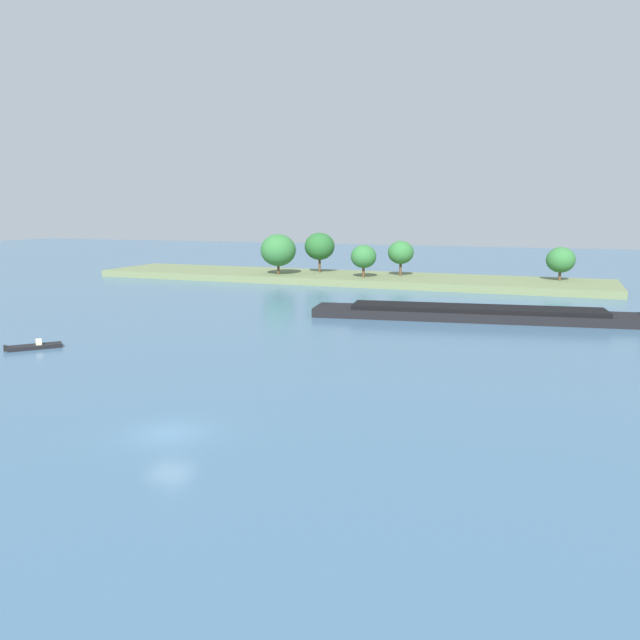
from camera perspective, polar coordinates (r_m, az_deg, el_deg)
name	(u,v)px	position (r m, az deg, el deg)	size (l,w,h in m)	color
ground_plane	(169,433)	(37.97, -13.44, -9.89)	(400.00, 400.00, 0.00)	#3D607F
treeline_island	(344,271)	(114.19, 2.17, 4.41)	(92.32, 17.22, 8.56)	#66754C
cargo_barge	(498,313)	(76.42, 15.72, 0.60)	(41.64, 11.55, 5.64)	black
small_motorboat	(35,346)	(64.34, -24.34, -2.18)	(4.24, 4.46, 0.85)	black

